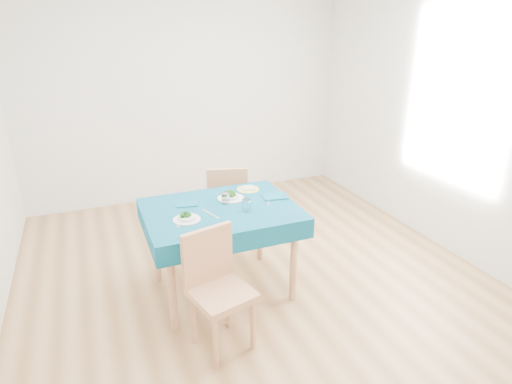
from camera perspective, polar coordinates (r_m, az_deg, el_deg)
name	(u,v)px	position (r m, az deg, el deg)	size (l,w,h in m)	color
room_shell	(256,132)	(3.31, 0.00, 8.04)	(4.02, 4.52, 2.73)	olive
table	(222,250)	(3.57, -4.56, -7.74)	(1.18, 0.90, 0.76)	navy
chair_near	(222,288)	(2.94, -4.62, -12.65)	(0.38, 0.42, 0.95)	#B47D54
chair_far	(227,198)	(4.32, -3.93, -0.74)	(0.39, 0.43, 0.97)	#B47D54
bowl_near	(187,217)	(3.21, -9.23, -3.26)	(0.20, 0.20, 0.06)	white
bowl_far	(230,195)	(3.56, -3.42, -0.44)	(0.22, 0.22, 0.07)	white
fork_near	(180,223)	(3.19, -10.05, -4.07)	(0.02, 0.17, 0.00)	silver
knife_near	(211,214)	(3.30, -6.06, -2.93)	(0.02, 0.22, 0.00)	silver
fork_far	(226,197)	(3.60, -4.00, -0.73)	(0.03, 0.19, 0.00)	silver
knife_far	(268,200)	(3.54, 1.61, -1.04)	(0.02, 0.23, 0.00)	silver
napkin_near	(187,204)	(3.50, -9.24, -1.58)	(0.18, 0.12, 0.01)	#0D536F
napkin_far	(275,196)	(3.60, 2.56, -0.60)	(0.21, 0.15, 0.01)	#0D536F
tumbler_center	(226,198)	(3.48, -4.07, -0.82)	(0.07, 0.07, 0.08)	white
tumbler_side	(247,205)	(3.33, -1.23, -1.75)	(0.07, 0.07, 0.09)	white
side_plate	(248,189)	(3.75, -1.08, 0.34)	(0.20, 0.20, 0.01)	#D0D969
bread_slice	(248,188)	(3.75, -1.09, 0.52)	(0.10, 0.10, 0.01)	beige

